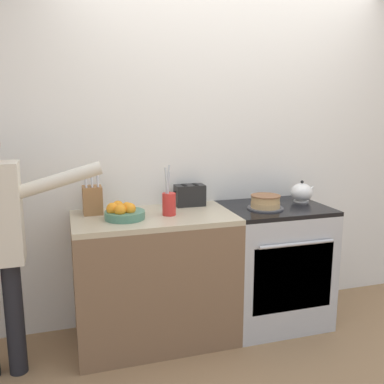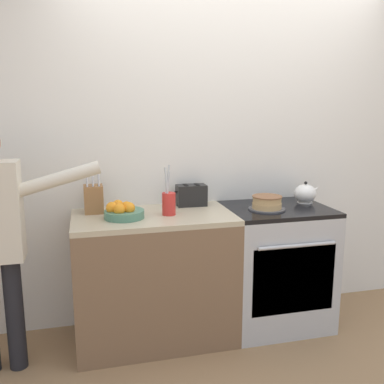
% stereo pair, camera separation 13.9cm
% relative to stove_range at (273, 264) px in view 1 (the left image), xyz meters
% --- Properties ---
extents(ground_plane, '(16.00, 16.00, 0.00)m').
position_rel_stove_range_xyz_m(ground_plane, '(-0.27, -0.30, -0.45)').
color(ground_plane, '#93704C').
extents(wall_back, '(8.00, 0.04, 2.60)m').
position_rel_stove_range_xyz_m(wall_back, '(-0.27, 0.33, 0.85)').
color(wall_back, silver).
rests_on(wall_back, ground_plane).
extents(counter_cabinet, '(1.09, 0.61, 0.90)m').
position_rel_stove_range_xyz_m(counter_cabinet, '(-0.91, 0.00, -0.00)').
color(counter_cabinet, brown).
rests_on(counter_cabinet, ground_plane).
extents(stove_range, '(0.74, 0.64, 0.90)m').
position_rel_stove_range_xyz_m(stove_range, '(0.00, 0.00, 0.00)').
color(stove_range, '#B7BABF').
rests_on(stove_range, ground_plane).
extents(layer_cake, '(0.26, 0.26, 0.10)m').
position_rel_stove_range_xyz_m(layer_cake, '(-0.11, -0.05, 0.50)').
color(layer_cake, '#4C4C51').
rests_on(layer_cake, stove_range).
extents(tea_kettle, '(0.20, 0.17, 0.17)m').
position_rel_stove_range_xyz_m(tea_kettle, '(0.27, 0.09, 0.52)').
color(tea_kettle, white).
rests_on(tea_kettle, stove_range).
extents(knife_block, '(0.13, 0.14, 0.28)m').
position_rel_stove_range_xyz_m(knife_block, '(-1.30, 0.16, 0.55)').
color(knife_block, olive).
rests_on(knife_block, counter_cabinet).
extents(utensil_crock, '(0.09, 0.09, 0.34)m').
position_rel_stove_range_xyz_m(utensil_crock, '(-0.81, -0.02, 0.54)').
color(utensil_crock, red).
rests_on(utensil_crock, counter_cabinet).
extents(fruit_bowl, '(0.26, 0.26, 0.11)m').
position_rel_stove_range_xyz_m(fruit_bowl, '(-1.12, -0.04, 0.50)').
color(fruit_bowl, '#4C7F66').
rests_on(fruit_bowl, counter_cabinet).
extents(toaster, '(0.23, 0.12, 0.16)m').
position_rel_stove_range_xyz_m(toaster, '(-0.60, 0.20, 0.53)').
color(toaster, black).
rests_on(toaster, counter_cabinet).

